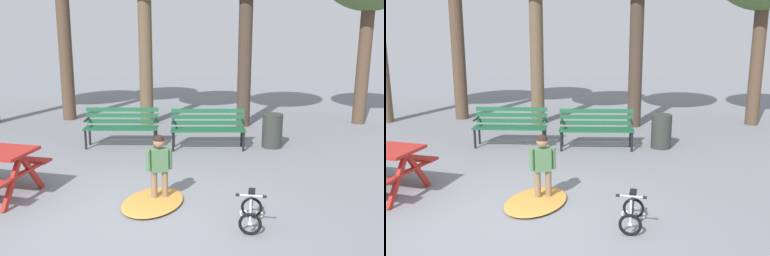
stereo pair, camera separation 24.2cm
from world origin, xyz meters
The scene contains 7 objects.
ground centered at (0.00, 0.00, 0.00)m, with size 36.00×36.00×0.00m, color slate.
park_bench_far_left centered at (-0.80, 3.71, 0.51)m, with size 1.61×0.48×0.85m.
park_bench_left centered at (1.09, 3.62, 0.51)m, with size 1.62×0.52×0.85m.
child_standing centered at (0.35, 0.68, 0.61)m, with size 0.38×0.23×1.04m.
kids_bicycle centered at (1.66, -0.12, 0.20)m, with size 0.43×0.60×0.54m.
leaf_pile centered at (0.26, 0.56, 0.04)m, with size 1.23×0.86×0.07m, color #C68438.
trash_bin centered at (2.51, 3.76, 0.37)m, with size 0.44×0.44×0.74m, color #2D332D.
Camera 2 is at (1.28, -5.42, 2.61)m, focal length 40.11 mm.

